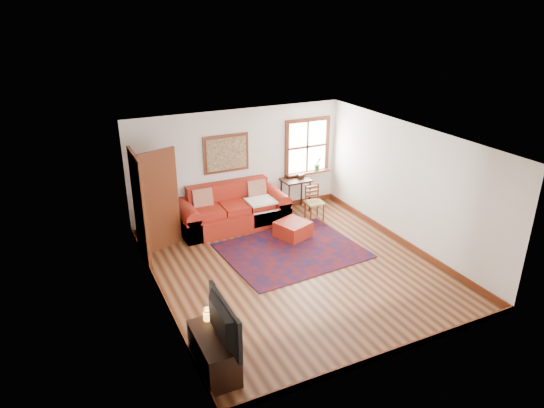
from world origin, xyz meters
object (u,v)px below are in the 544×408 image
side_table (296,184)px  red_leather_sofa (233,213)px  red_ottoman (293,230)px  media_cabinet (214,353)px  ladder_back_chair (314,201)px

side_table → red_leather_sofa: bearing=-173.9°
red_ottoman → media_cabinet: 4.20m
red_leather_sofa → side_table: 1.71m
red_leather_sofa → red_ottoman: size_ratio=3.91×
red_leather_sofa → ladder_back_chair: (1.81, -0.44, 0.12)m
red_leather_sofa → red_ottoman: red_leather_sofa is taller
red_ottoman → ladder_back_chair: ladder_back_chair is taller
media_cabinet → side_table: bearing=50.7°
red_leather_sofa → red_ottoman: 1.44m
red_leather_sofa → media_cabinet: 4.61m
side_table → ladder_back_chair: 0.67m
red_leather_sofa → media_cabinet: (-1.91, -4.19, -0.04)m
media_cabinet → red_leather_sofa: bearing=65.5°
red_leather_sofa → ladder_back_chair: red_leather_sofa is taller
side_table → ladder_back_chair: ladder_back_chair is taller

